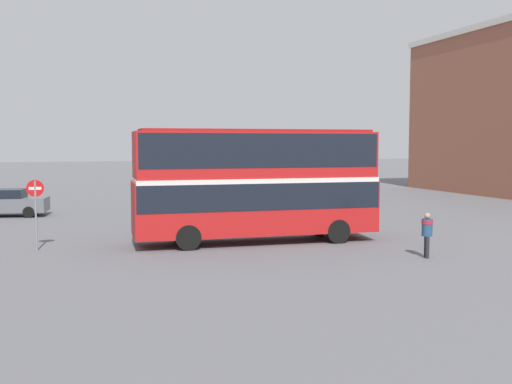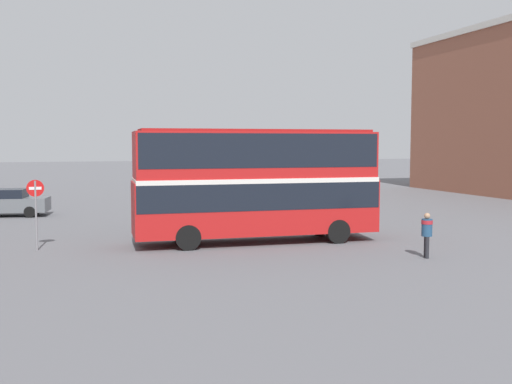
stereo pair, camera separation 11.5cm
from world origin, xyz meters
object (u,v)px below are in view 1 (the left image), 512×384
object	(u,v)px
parked_car_kerb_near	(6,203)
no_entry_sign	(36,203)
double_decker_bus	(256,178)
pedestrian_foreground	(427,230)
parked_car_kerb_far	(272,196)

from	to	relation	value
parked_car_kerb_near	no_entry_sign	bearing A→B (deg)	-70.71
double_decker_bus	pedestrian_foreground	bearing A→B (deg)	-43.72
pedestrian_foreground	parked_car_kerb_near	size ratio (longest dim) A/B	0.36
parked_car_kerb_near	parked_car_kerb_far	bearing A→B (deg)	8.34
parked_car_kerb_near	no_entry_sign	xyz separation A→B (m)	(2.09, -12.37, 1.08)
pedestrian_foreground	no_entry_sign	xyz separation A→B (m)	(-13.77, 5.99, 0.87)
parked_car_kerb_far	no_entry_sign	size ratio (longest dim) A/B	1.70
pedestrian_foreground	parked_car_kerb_far	world-z (taller)	pedestrian_foreground
double_decker_bus	parked_car_kerb_near	size ratio (longest dim) A/B	2.21
double_decker_bus	parked_car_kerb_far	xyz separation A→B (m)	(5.25, 12.78, -1.96)
double_decker_bus	parked_car_kerb_near	distance (m)	17.21
double_decker_bus	no_entry_sign	distance (m)	8.90
double_decker_bus	no_entry_sign	size ratio (longest dim) A/B	3.71
pedestrian_foreground	parked_car_kerb_far	distance (m)	17.98
parked_car_kerb_far	no_entry_sign	xyz separation A→B (m)	(-14.07, -11.98, 1.10)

